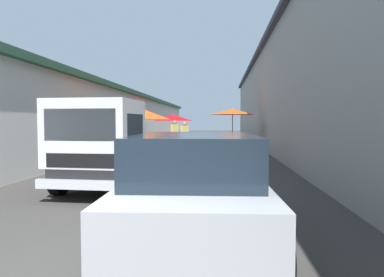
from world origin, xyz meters
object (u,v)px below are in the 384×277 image
Objects in this scene: vendor_by_crates at (175,132)px; vendor_in_shade at (185,134)px; hatchback_car at (195,186)px; fruit_stall_near_right at (232,118)px; fruit_stall_far_left at (174,121)px; parked_scooter at (246,153)px; plastic_stool at (234,179)px; delivery_truck at (109,146)px; fruit_stall_mid_lane at (138,119)px.

vendor_in_shade is (-2.02, -0.81, -0.05)m from vendor_by_crates.
hatchback_car is 2.36× the size of vendor_by_crates.
fruit_stall_near_right is at bearing -98.46° from vendor_by_crates.
parked_scooter is (-9.56, -4.05, -1.23)m from fruit_stall_far_left.
parked_scooter is at bearing -151.89° from vendor_in_shade.
vendor_by_crates is at bearing 21.95° from vendor_in_shade.
delivery_truck is at bearing 87.94° from plastic_stool.
parked_scooter reaches higher than plastic_stool.
fruit_stall_near_right is 14.98m from hatchback_car.
plastic_stool is (-10.29, -2.26, -0.60)m from vendor_in_shade.
fruit_stall_mid_lane is at bearing 166.93° from vendor_in_shade.
plastic_stool is (-4.94, 0.60, -0.12)m from parked_scooter.
plastic_stool is (-0.11, -2.95, -0.71)m from delivery_truck.
plastic_stool is at bearing -145.61° from fruit_stall_mid_lane.
hatchback_car is at bearing -173.12° from vendor_in_shade.
fruit_stall_near_right is at bearing -15.59° from delivery_truck.
fruit_stall_far_left is 1.67× the size of vendor_in_shade.
fruit_stall_mid_lane is at bearing 150.67° from fruit_stall_near_right.
vendor_in_shade is at bearing -3.88° from delivery_truck.
fruit_stall_mid_lane is at bearing 88.14° from parked_scooter.
hatchback_car is 3.97m from delivery_truck.
delivery_truck reaches higher than parked_scooter.
fruit_stall_mid_lane reaches higher than fruit_stall_far_left.
fruit_stall_near_right is 12.17m from delivery_truck.
fruit_stall_mid_lane is 1.50× the size of vendor_in_shade.
delivery_truck is at bearing 35.66° from hatchback_car.
fruit_stall_far_left is 10.46m from parked_scooter.
vendor_by_crates is 8.25m from parked_scooter.
fruit_stall_mid_lane is 0.95× the size of fruit_stall_near_right.
hatchback_car reaches higher than plastic_stool.
vendor_by_crates reaches higher than plastic_stool.
fruit_stall_far_left is at bearing -0.11° from fruit_stall_mid_lane.
delivery_truck is 2.99× the size of parked_scooter.
fruit_stall_near_right is 5.81× the size of plastic_stool.
fruit_stall_far_left reaches higher than hatchback_car.
fruit_stall_near_right is 0.50× the size of delivery_truck.
plastic_stool is at bearing -167.62° from vendor_in_shade.
fruit_stall_far_left is 14.41m from delivery_truck.
plastic_stool is at bearing 173.04° from parked_scooter.
plastic_stool is at bearing -165.99° from vendor_by_crates.
vendor_by_crates is 12.70m from plastic_stool.
fruit_stall_near_right is at bearing -29.33° from fruit_stall_mid_lane.
hatchback_car is 2.47× the size of vendor_in_shade.
hatchback_car is 2.38× the size of parked_scooter.
vendor_by_crates is (0.50, 3.38, -0.86)m from fruit_stall_near_right.
delivery_truck is 2.97× the size of vendor_by_crates.
hatchback_car is at bearing -171.04° from vendor_by_crates.
parked_scooter is (4.83, -3.55, -0.59)m from delivery_truck.
delivery_truck reaches higher than vendor_by_crates.
hatchback_car is 15.61m from vendor_by_crates.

